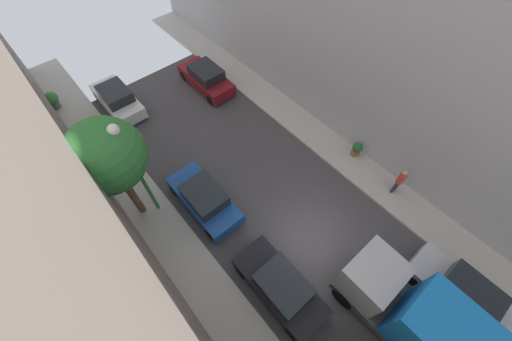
% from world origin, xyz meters
% --- Properties ---
extents(ground, '(32.00, 32.00, 0.00)m').
position_xyz_m(ground, '(0.00, 0.00, 0.00)').
color(ground, '#423F42').
extents(sidewalk_left, '(2.00, 44.00, 0.15)m').
position_xyz_m(sidewalk_left, '(-5.00, 0.00, 0.07)').
color(sidewalk_left, '#B7B2A8').
rests_on(sidewalk_left, ground).
extents(sidewalk_right, '(2.00, 44.00, 0.15)m').
position_xyz_m(sidewalk_right, '(5.00, 0.00, 0.07)').
color(sidewalk_right, '#B7B2A8').
rests_on(sidewalk_right, ground).
extents(parked_car_left_3, '(1.78, 4.20, 1.57)m').
position_xyz_m(parked_car_left_3, '(-2.70, -0.61, 0.72)').
color(parked_car_left_3, black).
rests_on(parked_car_left_3, ground).
extents(parked_car_left_4, '(1.78, 4.20, 1.57)m').
position_xyz_m(parked_car_left_4, '(-2.70, 4.82, 0.72)').
color(parked_car_left_4, '#194799').
rests_on(parked_car_left_4, ground).
extents(parked_car_left_5, '(1.78, 4.20, 1.57)m').
position_xyz_m(parked_car_left_5, '(-2.70, 14.21, 0.72)').
color(parked_car_left_5, white).
rests_on(parked_car_left_5, ground).
extents(parked_car_right_1, '(1.78, 4.20, 1.57)m').
position_xyz_m(parked_car_right_1, '(2.70, -5.68, 0.72)').
color(parked_car_right_1, silver).
rests_on(parked_car_right_1, ground).
extents(parked_car_right_2, '(1.78, 4.20, 1.57)m').
position_xyz_m(parked_car_right_2, '(2.70, 12.24, 0.72)').
color(parked_car_right_2, maroon).
rests_on(parked_car_right_2, ground).
extents(delivery_truck, '(2.26, 6.60, 3.38)m').
position_xyz_m(delivery_truck, '(0.00, -5.38, 1.79)').
color(delivery_truck, '#4C4C51').
rests_on(delivery_truck, ground).
extents(pedestrian, '(0.40, 0.36, 1.72)m').
position_xyz_m(pedestrian, '(5.18, -0.87, 1.07)').
color(pedestrian, '#2D334C').
rests_on(pedestrian, sidewalk_right).
extents(street_tree_0, '(3.07, 3.07, 5.99)m').
position_xyz_m(street_tree_0, '(-5.27, 6.65, 4.57)').
color(street_tree_0, brown).
rests_on(street_tree_0, sidewalk_left).
extents(potted_plant_1, '(0.52, 0.52, 0.84)m').
position_xyz_m(potted_plant_1, '(-5.79, 13.24, 0.62)').
color(potted_plant_1, slate).
rests_on(potted_plant_1, sidewalk_left).
extents(potted_plant_2, '(0.77, 0.77, 1.12)m').
position_xyz_m(potted_plant_2, '(-5.78, 16.79, 0.78)').
color(potted_plant_2, slate).
rests_on(potted_plant_2, sidewalk_left).
extents(potted_plant_3, '(0.54, 0.54, 0.91)m').
position_xyz_m(potted_plant_3, '(5.54, 1.95, 0.64)').
color(potted_plant_3, brown).
rests_on(potted_plant_3, sidewalk_right).
extents(lamp_post, '(0.44, 0.44, 5.98)m').
position_xyz_m(lamp_post, '(-4.60, 6.28, 4.04)').
color(lamp_post, '#26723F').
rests_on(lamp_post, sidewalk_left).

